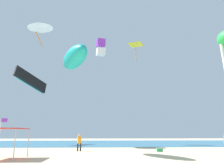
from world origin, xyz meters
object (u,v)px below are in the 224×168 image
person_leftmost (79,141)px  banner_flag (1,132)px  cooler_box (160,150)px  kite_parafoil_black (31,80)px  kite_diamond_yellow (136,46)px  kite_inflatable_teal (74,58)px  kite_delta_white (40,26)px  kite_box_purple (101,47)px  canopy_tent (2,130)px

person_leftmost → banner_flag: size_ratio=0.54×
cooler_box → kite_parafoil_black: bearing=140.8°
kite_diamond_yellow → kite_parafoil_black: bearing=132.0°
banner_flag → kite_inflatable_teal: bearing=-11.2°
kite_parafoil_black → kite_diamond_yellow: (18.34, 5.75, 8.55)m
banner_flag → kite_delta_white: 19.32m
banner_flag → kite_box_purple: 23.02m
person_leftmost → kite_diamond_yellow: (8.86, 19.14, 17.80)m
kite_box_purple → kite_parafoil_black: bearing=-11.3°
kite_parafoil_black → kite_box_purple: size_ratio=1.78×
banner_flag → cooler_box: 15.17m
canopy_tent → kite_diamond_yellow: 33.82m
cooler_box → kite_diamond_yellow: (0.88, 20.00, 18.62)m
canopy_tent → kite_diamond_yellow: bearing=62.0°
person_leftmost → cooler_box: bearing=-172.0°
person_leftmost → banner_flag: 7.40m
banner_flag → kite_diamond_yellow: size_ratio=0.89×
kite_parafoil_black → kite_delta_white: 8.98m
kite_delta_white → kite_diamond_yellow: bearing=99.3°
kite_delta_white → kite_diamond_yellow: kite_diamond_yellow is taller
person_leftmost → banner_flag: (-7.03, -2.08, 0.93)m
cooler_box → kite_box_purple: kite_box_purple is taller
kite_inflatable_teal → kite_box_purple: bearing=-28.5°
canopy_tent → banner_flag: bearing=113.7°
kite_parafoil_black → kite_delta_white: size_ratio=1.10×
cooler_box → kite_diamond_yellow: size_ratio=0.16×
banner_flag → kite_parafoil_black: bearing=99.0°
kite_diamond_yellow → kite_inflatable_teal: size_ratio=0.56×
person_leftmost → cooler_box: 8.07m
kite_diamond_yellow → kite_inflatable_teal: bearing=-177.6°
kite_diamond_yellow → kite_inflatable_teal: kite_diamond_yellow is taller
kite_delta_white → person_leftmost: bearing=16.0°
canopy_tent → kite_diamond_yellow: (13.82, 25.95, 16.73)m
kite_box_purple → kite_inflatable_teal: (-2.30, -16.98, -7.48)m
kite_parafoil_black → kite_diamond_yellow: 21.03m
kite_box_purple → kite_delta_white: bearing=14.2°
cooler_box → kite_parafoil_black: kite_parafoil_black is taller
cooler_box → kite_box_purple: 22.40m
kite_parafoil_black → kite_box_purple: (11.44, 0.19, 5.95)m
cooler_box → kite_inflatable_teal: size_ratio=0.09×
canopy_tent → cooler_box: canopy_tent is taller
cooler_box → kite_diamond_yellow: kite_diamond_yellow is taller
canopy_tent → cooler_box: bearing=24.7°
person_leftmost → cooler_box: size_ratio=2.97×
person_leftmost → kite_box_purple: (1.96, 13.57, 15.21)m
person_leftmost → kite_parafoil_black: kite_parafoil_black is taller
kite_inflatable_teal → cooler_box: bearing=-93.8°
canopy_tent → person_leftmost: bearing=53.9°
banner_flag → kite_box_purple: (8.99, 15.66, 14.28)m
canopy_tent → person_leftmost: (4.96, 6.81, -1.07)m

